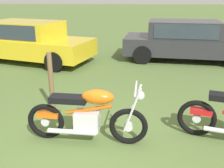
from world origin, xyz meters
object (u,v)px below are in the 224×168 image
car_charcoal (186,38)px  car_yellow (28,39)px  fence_post_wooden (51,82)px  motorcycle_orange (87,115)px

car_charcoal → car_yellow: bearing=-167.6°
car_charcoal → fence_post_wooden: (-3.69, -4.60, -0.18)m
car_yellow → car_charcoal: (5.69, 0.51, 0.00)m
fence_post_wooden → motorcycle_orange: bearing=-52.2°
fence_post_wooden → car_charcoal: bearing=51.3°
motorcycle_orange → car_yellow: size_ratio=0.42×
car_yellow → motorcycle_orange: bearing=-43.7°
motorcycle_orange → fence_post_wooden: size_ratio=1.63×
motorcycle_orange → fence_post_wooden: 1.53m
car_yellow → fence_post_wooden: size_ratio=3.91×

